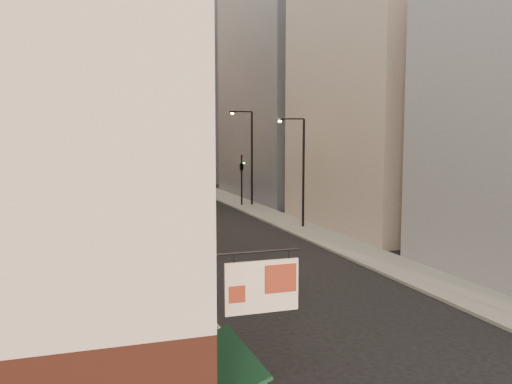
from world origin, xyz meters
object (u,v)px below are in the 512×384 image
white_tower (200,55)px  streetlamp_mid (301,166)px  clock_tower (117,69)px  traffic_light_right (242,166)px  traffic_light_left (115,179)px  streetlamp_far (250,152)px

white_tower → streetlamp_mid: 48.91m
clock_tower → white_tower: clock_tower is taller
white_tower → traffic_light_right: 36.85m
streetlamp_mid → traffic_light_left: size_ratio=1.65×
clock_tower → white_tower: (11.00, -14.00, 0.97)m
streetlamp_far → traffic_light_right: (-0.80, 0.02, -1.34)m
clock_tower → streetlamp_far: (7.88, -47.58, -12.38)m
traffic_light_left → traffic_light_right: bearing=-151.7°
streetlamp_far → traffic_light_left: size_ratio=1.84×
traffic_light_left → traffic_light_right: size_ratio=1.00×
streetlamp_mid → traffic_light_right: (-0.47, 13.21, -0.80)m
streetlamp_mid → clock_tower: bearing=105.2°
traffic_light_right → traffic_light_left: bearing=38.2°
traffic_light_left → traffic_light_right: same height
streetlamp_mid → traffic_light_left: bearing=154.8°
streetlamp_mid → traffic_light_right: size_ratio=1.65×
white_tower → streetlamp_mid: (-3.45, -46.77, -13.89)m
white_tower → traffic_light_right: (-3.92, -33.56, -14.70)m
clock_tower → white_tower: bearing=-51.8°
traffic_light_left → traffic_light_right: (12.31, 4.79, 0.47)m
clock_tower → streetlamp_far: clock_tower is taller
traffic_light_right → streetlamp_far: bearing=-164.7°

